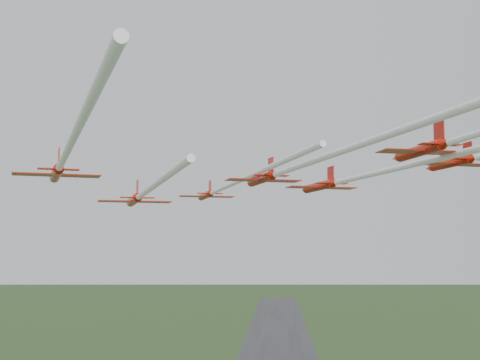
# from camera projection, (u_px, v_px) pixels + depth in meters

# --- Properties ---
(jet_lead) EXTENTS (18.51, 53.21, 2.41)m
(jet_lead) POSITION_uv_depth(u_px,v_px,m) (225.00, 187.00, 85.80)
(jet_lead) COLOR #B31406
(jet_row2_left) EXTENTS (16.89, 43.87, 2.70)m
(jet_row2_left) POSITION_uv_depth(u_px,v_px,m) (142.00, 194.00, 74.69)
(jet_row2_left) COLOR #B31406
(jet_row2_right) EXTENTS (18.10, 43.99, 2.80)m
(jet_row2_right) POSITION_uv_depth(u_px,v_px,m) (349.00, 179.00, 80.98)
(jet_row2_right) COLOR #B31406
(jet_row3_left) EXTENTS (19.81, 45.23, 2.40)m
(jet_row3_left) POSITION_uv_depth(u_px,v_px,m) (64.00, 158.00, 52.39)
(jet_row3_left) COLOR #B31406
(jet_row3_mid) EXTENTS (21.26, 56.52, 2.35)m
(jet_row3_mid) POSITION_uv_depth(u_px,v_px,m) (317.00, 160.00, 55.56)
(jet_row3_mid) COLOR #B31406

